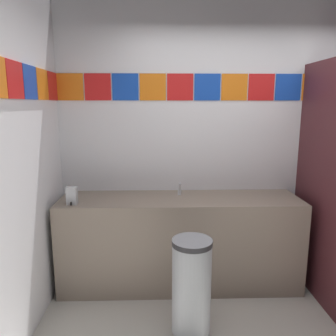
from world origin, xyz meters
TOP-DOWN VIEW (x-y plane):
  - wall_back at (-0.00, 1.50)m, footprint 3.72×0.09m
  - vanity_counter at (-0.67, 1.17)m, footprint 2.27×0.58m
  - faucet_center at (-0.67, 1.26)m, footprint 0.04×0.10m
  - soap_dispenser at (-1.65, 1.00)m, footprint 0.09×0.09m
  - trash_bin at (-0.63, 0.47)m, footprint 0.31×0.31m

SIDE VIEW (x-z plane):
  - trash_bin at x=-0.63m, z-range 0.00..0.76m
  - vanity_counter at x=-0.67m, z-range 0.01..0.88m
  - faucet_center at x=-0.67m, z-range 0.86..1.00m
  - soap_dispenser at x=-1.65m, z-range 0.88..1.04m
  - wall_back at x=0.00m, z-range 0.00..2.73m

